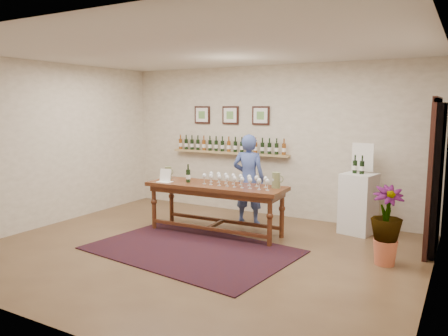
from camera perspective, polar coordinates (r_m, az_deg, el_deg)
The scene contains 14 objects.
ground at distance 6.37m, azimuth -3.60°, elevation -10.74°, with size 6.00×6.00×0.00m, color brown.
room_shell at distance 7.06m, azimuth 19.50°, elevation 0.03°, with size 6.00×6.00×6.00m.
rug at distance 6.39m, azimuth -4.27°, elevation -10.59°, with size 2.83×1.89×0.02m, color #4C160D.
tasting_table at distance 7.04m, azimuth -1.09°, elevation -3.11°, with size 2.31×0.81×0.81m.
table_glasses at distance 6.86m, azimuth 1.82°, elevation -1.61°, with size 1.30×0.30×0.18m, color silver, non-canonical shape.
table_bottles at distance 7.23m, azimuth -4.51°, elevation -0.63°, with size 0.28×0.16×0.31m, color black, non-canonical shape.
pitcher_left at distance 7.61m, azimuth -7.30°, elevation -0.60°, with size 0.13×0.13×0.21m, color olive, non-canonical shape.
pitcher_right at distance 6.73m, azimuth 6.81°, elevation -1.58°, with size 0.15×0.15×0.24m, color olive, non-canonical shape.
menu_card at distance 7.30m, azimuth -7.67°, elevation -0.95°, with size 0.24×0.17×0.22m, color white.
display_pedestal at distance 7.42m, azimuth 17.14°, elevation -4.45°, with size 0.49×0.49×0.98m, color white.
pedestal_bottles at distance 7.31m, azimuth 17.16°, elevation 0.40°, with size 0.29×0.08×0.29m, color black, non-canonical shape.
info_sign at distance 7.45m, azimuth 17.67°, elevation 1.36°, with size 0.37×0.02×0.50m, color white.
potted_plant at distance 6.05m, azimuth 20.45°, elevation -7.06°, with size 0.63×0.63×0.90m.
person at distance 7.64m, azimuth 3.24°, elevation -1.46°, with size 0.58×0.38×1.58m, color #3E5193.
Camera 1 is at (3.30, -5.05, 2.05)m, focal length 35.00 mm.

